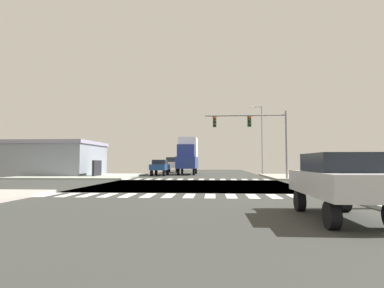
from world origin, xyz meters
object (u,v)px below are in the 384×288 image
at_px(sedan_queued_1, 160,166).
at_px(sedan_leading_2, 338,180).
at_px(bank_building, 50,159).
at_px(box_truck_nearside_1, 188,155).
at_px(street_lamp, 260,134).
at_px(traffic_signal_mast, 254,128).
at_px(suv_farside_1, 173,163).

relative_size(sedan_queued_1, sedan_leading_2, 1.00).
xyz_separation_m(bank_building, box_truck_nearside_1, (16.12, 4.81, 0.54)).
height_order(street_lamp, sedan_queued_1, street_lamp).
xyz_separation_m(sedan_queued_1, sedan_leading_2, (10.00, -28.40, 0.00)).
relative_size(traffic_signal_mast, sedan_leading_2, 1.75).
bearing_deg(sedan_leading_2, box_truck_nearside_1, 102.20).
distance_m(traffic_signal_mast, sedan_leading_2, 20.39).
bearing_deg(bank_building, street_lamp, 15.66).
distance_m(street_lamp, bank_building, 27.14).
bearing_deg(sedan_leading_2, street_lamp, 85.41).
bearing_deg(street_lamp, traffic_signal_mast, -100.46).
xyz_separation_m(box_truck_nearside_1, sedan_queued_1, (-3.00, -3.97, -1.45)).
relative_size(box_truck_nearside_1, sedan_leading_2, 1.67).
relative_size(bank_building, suv_farside_1, 2.77).
bearing_deg(sedan_leading_2, sedan_queued_1, 109.40).
bearing_deg(box_truck_nearside_1, street_lamp, -165.90).
xyz_separation_m(box_truck_nearside_1, sedan_leading_2, (7.00, -32.37, -1.45)).
bearing_deg(box_truck_nearside_1, bank_building, 16.60).
height_order(traffic_signal_mast, sedan_leading_2, traffic_signal_mast).
bearing_deg(street_lamp, bank_building, -164.34).
bearing_deg(box_truck_nearside_1, sedan_leading_2, 102.20).
xyz_separation_m(traffic_signal_mast, box_truck_nearside_1, (-7.07, 12.29, -2.13)).
bearing_deg(suv_farside_1, sedan_queued_1, 90.00).
xyz_separation_m(traffic_signal_mast, sedan_leading_2, (-0.07, -20.07, -3.58)).
bearing_deg(traffic_signal_mast, street_lamp, 79.54).
bearing_deg(sedan_leading_2, bank_building, 129.99).
bearing_deg(suv_farside_1, box_truck_nearside_1, 110.40).
relative_size(suv_farside_1, sedan_leading_2, 1.07).
xyz_separation_m(traffic_signal_mast, street_lamp, (2.72, 14.75, 0.77)).
distance_m(traffic_signal_mast, street_lamp, 15.02).
bearing_deg(bank_building, sedan_queued_1, 3.66).
relative_size(street_lamp, box_truck_nearside_1, 1.29).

